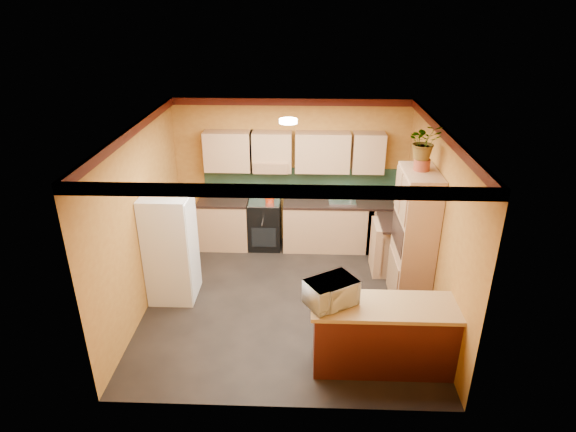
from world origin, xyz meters
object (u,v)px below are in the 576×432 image
object	(u,v)px
fridge	(171,247)
microwave	(331,292)
base_cabinets_back	(299,225)
stove	(265,224)
breakfast_bar	(387,338)
pantry	(414,239)

from	to	relation	value
fridge	microwave	world-z (taller)	fridge
base_cabinets_back	stove	bearing A→B (deg)	-180.00
base_cabinets_back	breakfast_bar	world-z (taller)	same
fridge	pantry	bearing A→B (deg)	0.08
stove	breakfast_bar	size ratio (longest dim) A/B	0.51
stove	pantry	bearing A→B (deg)	-36.03
base_cabinets_back	microwave	distance (m)	3.27
microwave	pantry	bearing A→B (deg)	17.15
fridge	breakfast_bar	bearing A→B (deg)	-25.96
pantry	breakfast_bar	bearing A→B (deg)	-110.59
pantry	microwave	bearing A→B (deg)	-130.52
fridge	microwave	size ratio (longest dim) A/B	2.94
base_cabinets_back	stove	distance (m)	0.63
base_cabinets_back	breakfast_bar	distance (m)	3.38
fridge	microwave	xyz separation A→B (m)	(2.33, -1.48, 0.24)
base_cabinets_back	microwave	size ratio (longest dim) A/B	6.31
microwave	fridge	bearing A→B (deg)	115.23
breakfast_bar	microwave	size ratio (longest dim) A/B	3.11
breakfast_bar	microwave	bearing A→B (deg)	180.00
stove	pantry	world-z (taller)	pantry
breakfast_bar	pantry	bearing A→B (deg)	69.41
base_cabinets_back	stove	xyz separation A→B (m)	(-0.62, -0.00, 0.02)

